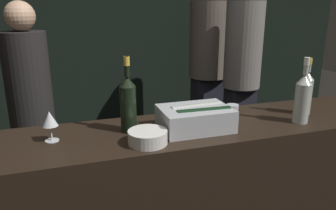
# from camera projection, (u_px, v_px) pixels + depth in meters

# --- Properties ---
(wall_back_chalkboard) EXTENTS (6.40, 0.06, 2.80)m
(wall_back_chalkboard) POSITION_uv_depth(u_px,v_px,m) (103.00, 24.00, 3.76)
(wall_back_chalkboard) COLOR black
(wall_back_chalkboard) RESTS_ON ground_plane
(ice_bin_with_bottles) EXTENTS (0.35, 0.25, 0.12)m
(ice_bin_with_bottles) POSITION_uv_depth(u_px,v_px,m) (196.00, 117.00, 1.64)
(ice_bin_with_bottles) COLOR #B7BABF
(ice_bin_with_bottles) RESTS_ON bar_counter
(bowl_white) EXTENTS (0.18, 0.18, 0.06)m
(bowl_white) POSITION_uv_depth(u_px,v_px,m) (148.00, 137.00, 1.47)
(bowl_white) COLOR silver
(bowl_white) RESTS_ON bar_counter
(wine_glass) EXTENTS (0.07, 0.07, 0.14)m
(wine_glass) POSITION_uv_depth(u_px,v_px,m) (50.00, 120.00, 1.47)
(wine_glass) COLOR silver
(wine_glass) RESTS_ON bar_counter
(candle_votive) EXTENTS (0.07, 0.07, 0.05)m
(candle_votive) POSITION_uv_depth(u_px,v_px,m) (232.00, 109.00, 1.88)
(candle_votive) COLOR silver
(candle_votive) RESTS_ON bar_counter
(white_wine_bottle) EXTENTS (0.08, 0.08, 0.35)m
(white_wine_bottle) POSITION_uv_depth(u_px,v_px,m) (303.00, 97.00, 1.71)
(white_wine_bottle) COLOR #B2B7AD
(white_wine_bottle) RESTS_ON bar_counter
(champagne_bottle) EXTENTS (0.08, 0.08, 0.37)m
(champagne_bottle) POSITION_uv_depth(u_px,v_px,m) (128.00, 102.00, 1.58)
(champagne_bottle) COLOR black
(champagne_bottle) RESTS_ON bar_counter
(rose_wine_bottle) EXTENTS (0.07, 0.07, 0.32)m
(rose_wine_bottle) POSITION_uv_depth(u_px,v_px,m) (306.00, 91.00, 1.85)
(rose_wine_bottle) COLOR #9EA899
(rose_wine_bottle) RESTS_ON bar_counter
(person_in_hoodie) EXTENTS (0.34, 0.34, 1.85)m
(person_in_hoodie) POSITION_uv_depth(u_px,v_px,m) (242.00, 68.00, 3.04)
(person_in_hoodie) COLOR black
(person_in_hoodie) RESTS_ON ground_plane
(person_blond_tee) EXTENTS (0.32, 0.32, 1.63)m
(person_blond_tee) POSITION_uv_depth(u_px,v_px,m) (30.00, 101.00, 2.44)
(person_blond_tee) COLOR black
(person_blond_tee) RESTS_ON ground_plane
(person_grey_polo) EXTENTS (0.41, 0.41, 1.85)m
(person_grey_polo) POSITION_uv_depth(u_px,v_px,m) (208.00, 61.00, 3.47)
(person_grey_polo) COLOR black
(person_grey_polo) RESTS_ON ground_plane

